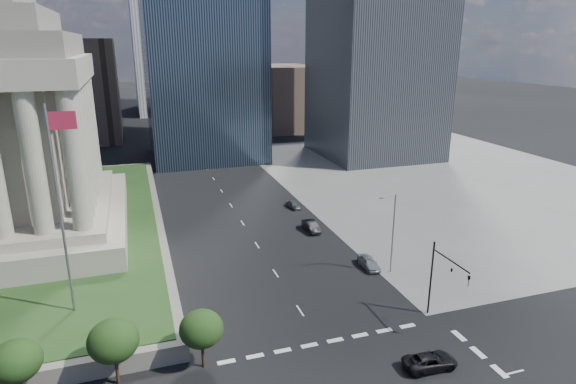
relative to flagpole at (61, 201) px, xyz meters
name	(u,v)px	position (x,y,z in m)	size (l,w,h in m)	color
ground	(196,153)	(21.83, 76.00, -13.11)	(500.00, 500.00, 0.00)	black
sidewalk_ne	(444,177)	(67.83, 36.00, -13.10)	(68.00, 90.00, 0.03)	slate
flagpole	(61,201)	(0.00, 0.00, 0.00)	(2.52, 0.24, 20.00)	slate
midrise_glass	(201,29)	(23.83, 71.00, 16.89)	(26.00, 26.00, 60.00)	black
building_filler_ne	(281,97)	(53.83, 106.00, -3.11)	(20.00, 30.00, 20.00)	brown
building_filler_nw	(74,90)	(-8.17, 106.00, 0.89)	(24.00, 30.00, 28.00)	brown
traffic_signal_ne	(443,275)	(34.33, -10.30, -7.86)	(0.30, 5.74, 8.00)	black
street_lamp_north	(392,229)	(35.16, 1.00, -7.45)	(2.13, 0.22, 10.00)	slate
pickup_truck	(430,361)	(29.41, -16.22, -12.45)	(4.76, 2.20, 1.32)	black
parked_sedan_near	(369,263)	(33.33, 2.85, -12.39)	(1.71, 4.24, 1.45)	gray
parked_sedan_mid	(311,226)	(30.84, 16.59, -12.37)	(1.58, 4.53, 1.49)	black
parked_sedan_far	(293,204)	(31.67, 27.40, -12.50)	(3.58, 1.44, 1.22)	#4D5054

